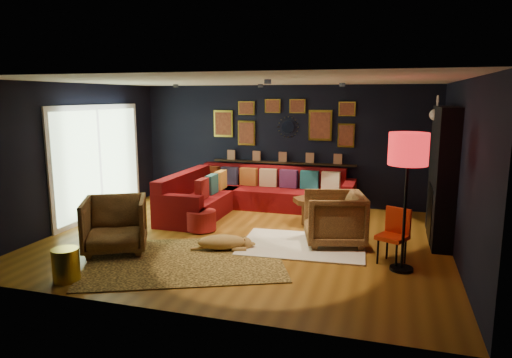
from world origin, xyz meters
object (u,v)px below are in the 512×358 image
(sectional, at_px, (244,196))
(floor_lamp, at_px, (408,154))
(armchair_left, at_px, (115,222))
(orange_chair, at_px, (395,231))
(gold_stool, at_px, (66,265))
(dog, at_px, (222,239))
(armchair_right, at_px, (334,216))
(coffee_table, at_px, (316,204))
(pouf, at_px, (201,220))

(sectional, bearing_deg, floor_lamp, -39.07)
(armchair_left, bearing_deg, orange_chair, -17.48)
(armchair_left, relative_size, gold_stool, 2.17)
(gold_stool, height_order, orange_chair, orange_chair)
(gold_stool, height_order, dog, gold_stool)
(armchair_left, xyz_separation_m, gold_stool, (0.04, -1.17, -0.25))
(sectional, relative_size, armchair_right, 3.64)
(orange_chair, distance_m, floor_lamp, 1.18)
(coffee_table, relative_size, gold_stool, 2.49)
(sectional, bearing_deg, gold_stool, -104.27)
(armchair_right, bearing_deg, gold_stool, -66.41)
(sectional, relative_size, gold_stool, 7.92)
(coffee_table, height_order, gold_stool, coffee_table)
(sectional, relative_size, coffee_table, 3.18)
(sectional, distance_m, orange_chair, 3.76)
(pouf, xyz_separation_m, orange_chair, (3.27, -0.64, 0.27))
(coffee_table, distance_m, gold_stool, 4.44)
(gold_stool, bearing_deg, armchair_left, 91.87)
(sectional, distance_m, coffee_table, 1.71)
(armchair_left, xyz_separation_m, armchair_right, (3.17, 1.32, 0.00))
(coffee_table, bearing_deg, pouf, -151.61)
(pouf, height_order, floor_lamp, floor_lamp)
(pouf, bearing_deg, gold_stool, -107.19)
(pouf, relative_size, orange_chair, 0.66)
(gold_stool, distance_m, dog, 2.26)
(pouf, height_order, orange_chair, orange_chair)
(sectional, relative_size, orange_chair, 4.29)
(armchair_left, distance_m, armchair_right, 3.43)
(coffee_table, distance_m, dog, 2.20)
(coffee_table, distance_m, pouf, 2.13)
(coffee_table, relative_size, orange_chair, 1.35)
(armchair_right, bearing_deg, dog, -78.68)
(orange_chair, height_order, floor_lamp, floor_lamp)
(coffee_table, bearing_deg, armchair_left, -138.44)
(armchair_left, bearing_deg, gold_stool, -115.80)
(armchair_left, xyz_separation_m, orange_chair, (4.10, 0.74, -0.00))
(armchair_right, relative_size, dog, 0.93)
(coffee_table, height_order, pouf, coffee_table)
(sectional, height_order, dog, sectional)
(pouf, relative_size, dog, 0.52)
(coffee_table, bearing_deg, floor_lamp, -51.77)
(sectional, bearing_deg, armchair_right, -38.87)
(armchair_left, bearing_deg, armchair_right, -5.06)
(gold_stool, relative_size, floor_lamp, 0.23)
(coffee_table, height_order, orange_chair, orange_chair)
(pouf, height_order, gold_stool, gold_stool)
(orange_chair, relative_size, dog, 0.79)
(gold_stool, bearing_deg, orange_chair, 25.17)
(coffee_table, xyz_separation_m, gold_stool, (-2.65, -3.56, -0.18))
(pouf, height_order, armchair_left, armchair_left)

